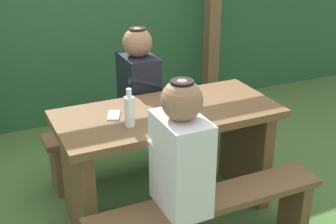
# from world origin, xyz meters

# --- Properties ---
(ground_plane) EXTENTS (12.00, 12.00, 0.00)m
(ground_plane) POSITION_xyz_m (0.00, 0.00, 0.00)
(ground_plane) COLOR #466B35
(hedge_backdrop) EXTENTS (6.40, 1.03, 1.82)m
(hedge_backdrop) POSITION_xyz_m (0.00, 2.21, 0.91)
(hedge_backdrop) COLOR #295734
(hedge_backdrop) RESTS_ON ground_plane
(pergola_post_right) EXTENTS (0.12, 0.12, 2.03)m
(pergola_post_right) POSITION_xyz_m (1.14, 1.45, 1.01)
(pergola_post_right) COLOR brown
(pergola_post_right) RESTS_ON ground_plane
(picnic_table) EXTENTS (1.40, 0.64, 0.74)m
(picnic_table) POSITION_xyz_m (0.00, 0.00, 0.50)
(picnic_table) COLOR brown
(picnic_table) RESTS_ON ground_plane
(bench_near) EXTENTS (1.40, 0.24, 0.43)m
(bench_near) POSITION_xyz_m (0.00, -0.54, 0.31)
(bench_near) COLOR brown
(bench_near) RESTS_ON ground_plane
(bench_far) EXTENTS (1.40, 0.24, 0.43)m
(bench_far) POSITION_xyz_m (0.00, 0.54, 0.31)
(bench_far) COLOR brown
(bench_far) RESTS_ON ground_plane
(person_white_shirt) EXTENTS (0.25, 0.35, 0.72)m
(person_white_shirt) POSITION_xyz_m (-0.18, -0.54, 0.76)
(person_white_shirt) COLOR silver
(person_white_shirt) RESTS_ON bench_near
(person_black_coat) EXTENTS (0.25, 0.35, 0.72)m
(person_black_coat) POSITION_xyz_m (0.02, 0.54, 0.76)
(person_black_coat) COLOR black
(person_black_coat) RESTS_ON bench_far
(drinking_glass) EXTENTS (0.08, 0.08, 0.09)m
(drinking_glass) POSITION_xyz_m (0.20, 0.01, 0.79)
(drinking_glass) COLOR silver
(drinking_glass) RESTS_ON picnic_table
(bottle_left) EXTENTS (0.06, 0.06, 0.23)m
(bottle_left) POSITION_xyz_m (-0.29, -0.11, 0.84)
(bottle_left) COLOR silver
(bottle_left) RESTS_ON picnic_table
(cell_phone) EXTENTS (0.12, 0.16, 0.01)m
(cell_phone) POSITION_xyz_m (-0.33, 0.06, 0.75)
(cell_phone) COLOR silver
(cell_phone) RESTS_ON picnic_table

